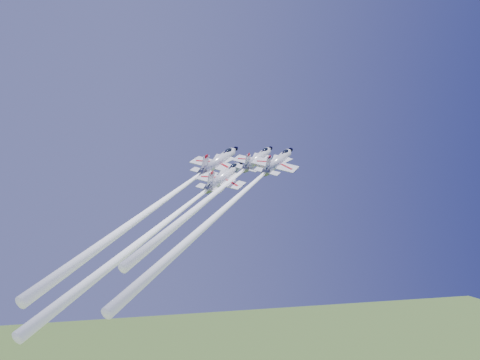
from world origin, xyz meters
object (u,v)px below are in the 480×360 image
object	(u,v)px
jet_left	(164,200)
jet_slot	(167,221)
jet_right	(230,204)
jet_lead	(218,191)

from	to	relation	value
jet_left	jet_slot	xyz separation A→B (m)	(-0.49, -8.20, -3.61)
jet_left	jet_right	world-z (taller)	jet_right
jet_left	jet_right	size ratio (longest dim) A/B	0.99
jet_right	jet_slot	world-z (taller)	jet_right
jet_lead	jet_slot	xyz separation A→B (m)	(-11.15, -7.16, -5.40)
jet_left	jet_right	distance (m)	14.25
jet_lead	jet_slot	world-z (taller)	jet_lead
jet_left	jet_lead	bearing A→B (deg)	32.58
jet_left	jet_slot	bearing A→B (deg)	-55.27
jet_lead	jet_right	distance (m)	8.23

